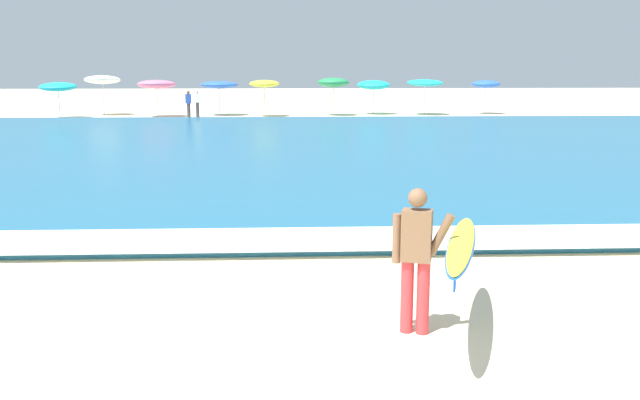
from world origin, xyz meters
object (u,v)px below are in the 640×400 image
(beachgoer_near_row_left, at_px, (189,103))
(beachgoer_near_row_mid, at_px, (197,103))
(surfer_with_board, at_px, (439,249))
(beach_umbrella_0, at_px, (58,87))
(beach_umbrella_7, at_px, (425,83))
(beach_umbrella_8, at_px, (486,84))
(beach_umbrella_3, at_px, (219,85))
(beach_umbrella_4, at_px, (264,84))
(beach_umbrella_5, at_px, (333,82))
(beach_umbrella_1, at_px, (102,80))
(beach_umbrella_6, at_px, (374,85))
(beach_umbrella_2, at_px, (157,84))

(beachgoer_near_row_left, relative_size, beachgoer_near_row_mid, 1.00)
(surfer_with_board, xyz_separation_m, beach_umbrella_0, (-14.91, 32.53, 0.75))
(beach_umbrella_7, height_order, beach_umbrella_8, beach_umbrella_7)
(beach_umbrella_3, relative_size, beach_umbrella_7, 1.02)
(beach_umbrella_4, bearing_deg, beach_umbrella_5, 7.68)
(beach_umbrella_4, xyz_separation_m, beachgoer_near_row_mid, (-3.95, -0.16, -1.08))
(beach_umbrella_1, height_order, beach_umbrella_6, beach_umbrella_1)
(beach_umbrella_3, xyz_separation_m, beach_umbrella_5, (6.89, -0.38, 0.15))
(beach_umbrella_0, xyz_separation_m, beach_umbrella_3, (8.98, 1.80, 0.04))
(beach_umbrella_5, xyz_separation_m, beachgoer_near_row_left, (-8.48, -1.56, -1.14))
(beach_umbrella_3, height_order, beach_umbrella_6, beach_umbrella_6)
(beachgoer_near_row_mid, bearing_deg, beach_umbrella_0, -174.84)
(beach_umbrella_1, distance_m, beach_umbrella_7, 19.58)
(beach_umbrella_7, distance_m, beachgoer_near_row_mid, 13.77)
(beachgoer_near_row_left, bearing_deg, beach_umbrella_6, 12.86)
(beachgoer_near_row_mid, bearing_deg, beach_umbrella_4, 2.28)
(beach_umbrella_4, height_order, beach_umbrella_8, beach_umbrella_4)
(beach_umbrella_7, bearing_deg, beach_umbrella_2, -176.73)
(surfer_with_board, xyz_separation_m, beach_umbrella_1, (-13.00, 34.85, 1.10))
(beach_umbrella_1, xyz_separation_m, beach_umbrella_8, (23.50, -0.04, -0.30))
(beach_umbrella_7, bearing_deg, beach_umbrella_6, 167.46)
(beach_umbrella_0, bearing_deg, beach_umbrella_2, 8.15)
(beach_umbrella_2, height_order, beach_umbrella_7, beach_umbrella_2)
(beach_umbrella_1, height_order, beachgoer_near_row_left, beach_umbrella_1)
(beach_umbrella_5, height_order, beach_umbrella_7, beach_umbrella_5)
(beach_umbrella_3, distance_m, beachgoer_near_row_mid, 1.89)
(beach_umbrella_0, relative_size, beach_umbrella_8, 1.02)
(beach_umbrella_6, xyz_separation_m, beachgoer_near_row_left, (-11.02, -2.52, -0.95))
(surfer_with_board, height_order, beach_umbrella_0, beach_umbrella_0)
(beach_umbrella_6, relative_size, beachgoer_near_row_mid, 1.36)
(beach_umbrella_3, xyz_separation_m, beach_umbrella_7, (12.50, -0.10, 0.12))
(surfer_with_board, distance_m, beachgoer_near_row_mid, 33.98)
(beach_umbrella_1, relative_size, beach_umbrella_6, 1.15)
(beach_umbrella_7, distance_m, beachgoer_near_row_left, 14.25)
(beach_umbrella_0, bearing_deg, beach_umbrella_1, 50.60)
(beachgoer_near_row_mid, bearing_deg, beach_umbrella_3, 42.61)
(beach_umbrella_8, bearing_deg, beach_umbrella_6, 179.30)
(beach_umbrella_2, height_order, beach_umbrella_5, beach_umbrella_5)
(beach_umbrella_3, bearing_deg, beach_umbrella_7, -0.47)
(surfer_with_board, distance_m, beach_umbrella_3, 34.84)
(beach_umbrella_4, bearing_deg, beachgoer_near_row_left, -167.03)
(surfer_with_board, distance_m, beach_umbrella_0, 35.79)
(beach_umbrella_6, height_order, beach_umbrella_7, beach_umbrella_7)
(beachgoer_near_row_left, bearing_deg, beach_umbrella_4, 12.97)
(beach_umbrella_1, distance_m, beach_umbrella_6, 16.51)
(beachgoer_near_row_left, bearing_deg, beach_umbrella_5, 10.42)
(surfer_with_board, xyz_separation_m, beachgoer_near_row_left, (-7.52, 32.38, -0.19))
(beach_umbrella_3, height_order, beachgoer_near_row_mid, beach_umbrella_3)
(beach_umbrella_0, height_order, beach_umbrella_8, beach_umbrella_0)
(surfer_with_board, height_order, beach_umbrella_1, beach_umbrella_1)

